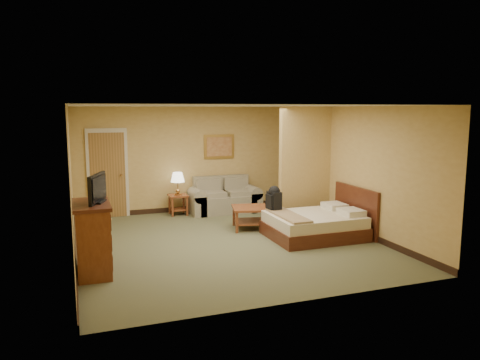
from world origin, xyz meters
name	(u,v)px	position (x,y,z in m)	size (l,w,h in m)	color
floor	(226,242)	(0.00, 0.00, 0.00)	(6.00, 6.00, 0.00)	brown
ceiling	(226,106)	(0.00, 0.00, 2.60)	(6.00, 6.00, 0.00)	white
back_wall	(188,159)	(0.00, 3.00, 1.30)	(5.50, 0.02, 2.60)	tan
left_wall	(71,183)	(-2.75, 0.00, 1.30)	(0.02, 6.00, 2.60)	tan
right_wall	(351,169)	(2.75, 0.00, 1.30)	(0.02, 6.00, 2.60)	tan
partition	(305,165)	(2.15, 0.93, 1.30)	(1.20, 0.15, 2.60)	tan
door	(108,174)	(-1.95, 2.96, 1.03)	(0.94, 0.16, 2.10)	beige
baseboard	(189,208)	(0.00, 2.99, 0.06)	(5.50, 0.02, 0.12)	black
loveseat	(224,201)	(0.79, 2.57, 0.29)	(1.74, 0.81, 0.88)	gray
side_table	(178,202)	(-0.36, 2.65, 0.32)	(0.44, 0.44, 0.49)	brown
table_lamp	(178,178)	(-0.36, 2.65, 0.90)	(0.33, 0.33, 0.55)	#AA793E
coffee_table	(250,213)	(0.80, 0.80, 0.34)	(0.89, 0.89, 0.48)	brown
wall_picture	(219,147)	(0.79, 2.97, 1.60)	(0.79, 0.04, 0.61)	#B78E3F
dresser	(93,238)	(-2.48, -0.92, 0.56)	(0.55, 1.05, 1.12)	brown
tv	(97,189)	(-2.38, -0.92, 1.33)	(0.30, 0.70, 0.45)	black
bed	(317,224)	(1.83, -0.27, 0.27)	(1.88, 1.51, 0.97)	#451C10
backpack	(274,198)	(1.13, 0.28, 0.75)	(0.24, 0.32, 0.52)	black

